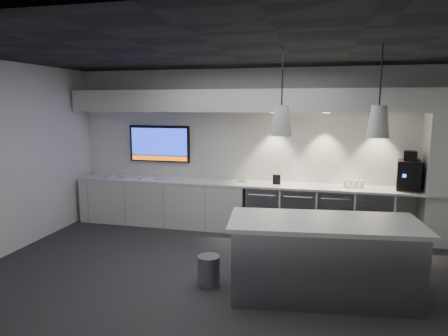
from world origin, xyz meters
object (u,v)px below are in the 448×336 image
(wall_tv, at_px, (160,144))
(bin, at_px, (209,271))
(island, at_px, (323,258))
(coffee_machine, at_px, (409,174))

(wall_tv, distance_m, bin, 3.51)
(island, bearing_deg, coffee_machine, 53.24)
(island, height_order, coffee_machine, coffee_machine)
(bin, height_order, coffee_machine, coffee_machine)
(island, relative_size, bin, 5.82)
(bin, relative_size, coffee_machine, 0.61)
(coffee_machine, bearing_deg, wall_tv, -174.06)
(wall_tv, distance_m, island, 4.29)
(island, relative_size, coffee_machine, 3.55)
(wall_tv, relative_size, coffee_machine, 1.87)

